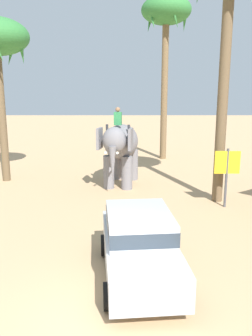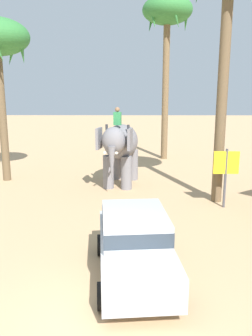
# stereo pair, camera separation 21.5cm
# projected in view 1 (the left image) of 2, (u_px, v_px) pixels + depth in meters

# --- Properties ---
(ground_plane) EXTENTS (120.00, 120.00, 0.00)m
(ground_plane) POSITION_uv_depth(u_px,v_px,m) (111.00, 323.00, 7.07)
(ground_plane) COLOR tan
(car_sedan_foreground) EXTENTS (2.16, 4.24, 1.70)m
(car_sedan_foreground) POSITION_uv_depth(u_px,v_px,m) (138.00, 242.00, 8.70)
(car_sedan_foreground) COLOR #B7BABF
(car_sedan_foreground) RESTS_ON ground
(elephant_with_mahout) EXTENTS (2.17, 4.00, 3.88)m
(elephant_with_mahout) POSITION_uv_depth(u_px,v_px,m) (119.00, 146.00, 17.00)
(elephant_with_mahout) COLOR slate
(elephant_with_mahout) RESTS_ON ground
(palm_tree_behind_elephant) EXTENTS (3.20, 3.20, 10.51)m
(palm_tree_behind_elephant) POSITION_uv_depth(u_px,v_px,m) (165.00, 17.00, 22.18)
(palm_tree_behind_elephant) COLOR brown
(palm_tree_behind_elephant) RESTS_ON ground
(signboard_yellow) EXTENTS (1.00, 0.10, 2.40)m
(signboard_yellow) POSITION_uv_depth(u_px,v_px,m) (226.00, 166.00, 13.80)
(signboard_yellow) COLOR #4C4C51
(signboard_yellow) RESTS_ON ground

